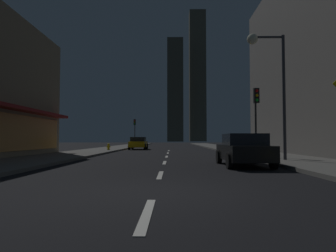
% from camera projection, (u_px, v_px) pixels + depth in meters
% --- Properties ---
extents(ground_plane, '(78.00, 136.00, 0.10)m').
position_uv_depth(ground_plane, '(170.00, 149.00, 38.72)').
color(ground_plane, black).
extents(sidewalk_right, '(4.00, 76.00, 0.15)m').
position_uv_depth(sidewalk_right, '(223.00, 148.00, 38.61)').
color(sidewalk_right, '#605E59').
rests_on(sidewalk_right, ground).
extents(sidewalk_left, '(4.00, 76.00, 0.15)m').
position_uv_depth(sidewalk_left, '(116.00, 148.00, 38.84)').
color(sidewalk_left, '#605E59').
rests_on(sidewalk_left, ground).
extents(lane_marking_center, '(0.16, 28.20, 0.01)m').
position_uv_depth(lane_marking_center, '(166.00, 159.00, 17.74)').
color(lane_marking_center, silver).
rests_on(lane_marking_center, ground).
extents(skyscraper_distant_tall, '(7.87, 8.12, 51.36)m').
position_uv_depth(skyscraper_distant_tall, '(175.00, 90.00, 148.76)').
color(skyscraper_distant_tall, '#454234').
rests_on(skyscraper_distant_tall, ground).
extents(skyscraper_distant_mid, '(8.69, 8.56, 70.43)m').
position_uv_depth(skyscraper_distant_mid, '(197.00, 76.00, 160.80)').
color(skyscraper_distant_mid, '#4F4B3B').
rests_on(skyscraper_distant_mid, ground).
extents(car_parked_near, '(1.98, 4.24, 1.45)m').
position_uv_depth(car_parked_near, '(243.00, 150.00, 13.34)').
color(car_parked_near, black).
rests_on(car_parked_near, ground).
extents(car_parked_far, '(1.98, 4.24, 1.45)m').
position_uv_depth(car_parked_far, '(138.00, 143.00, 34.75)').
color(car_parked_far, gold).
rests_on(car_parked_far, ground).
extents(fire_hydrant_far_left, '(0.42, 0.30, 0.65)m').
position_uv_depth(fire_hydrant_far_left, '(108.00, 147.00, 29.18)').
color(fire_hydrant_far_left, gold).
rests_on(fire_hydrant_far_left, sidewalk_left).
extents(traffic_light_near_right, '(0.32, 0.48, 4.20)m').
position_uv_depth(traffic_light_near_right, '(256.00, 107.00, 18.06)').
color(traffic_light_near_right, '#2D2D2D').
rests_on(traffic_light_near_right, sidewalk_right).
extents(traffic_light_far_left, '(0.32, 0.48, 4.20)m').
position_uv_depth(traffic_light_far_left, '(135.00, 126.00, 46.24)').
color(traffic_light_far_left, '#2D2D2D').
rests_on(traffic_light_far_left, sidewalk_left).
extents(street_lamp_right, '(1.96, 0.56, 6.58)m').
position_uv_depth(street_lamp_right, '(268.00, 65.00, 15.49)').
color(street_lamp_right, '#38383D').
rests_on(street_lamp_right, sidewalk_right).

